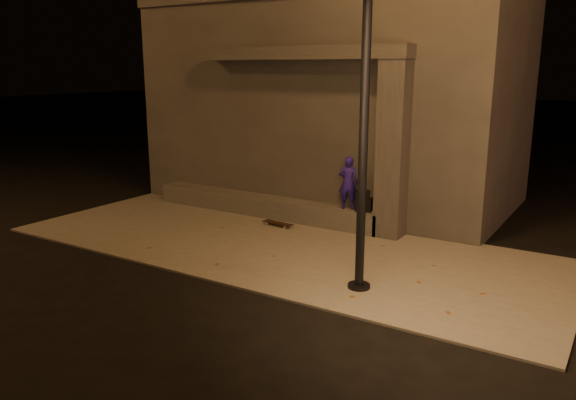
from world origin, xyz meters
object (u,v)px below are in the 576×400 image
Objects in this scene: skateboard at (278,223)px; street_lamp_0 at (367,14)px; column at (393,150)px; skateboarder at (348,183)px; backpack at (364,203)px.

street_lamp_0 is (3.05, -2.30, 4.12)m from skateboard.
column reaches higher than skateboard.
skateboard is (-1.39, -0.65, -0.96)m from skateboarder.
street_lamp_0 reaches higher than backpack.
column reaches higher than backpack.
column is 0.48× the size of street_lamp_0.
street_lamp_0 is (1.67, -2.95, 3.16)m from skateboarder.
skateboarder reaches higher than skateboard.
column is at bearing 103.05° from street_lamp_0.
skateboarder is 1.81m from skateboard.
backpack is 0.64× the size of skateboard.
skateboard is at bearing -164.66° from column.
street_lamp_0 is at bearing -78.74° from backpack.
backpack is (-0.60, 0.00, -1.18)m from column.
backpack is at bearing 162.80° from skateboarder.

